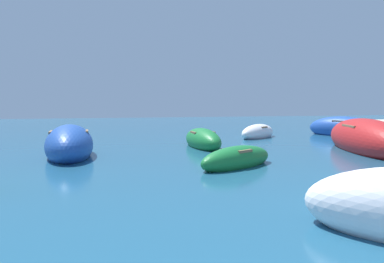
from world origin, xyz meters
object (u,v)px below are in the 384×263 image
(moored_boat_5, at_px, (203,140))
(moored_boat_2, at_px, (237,159))
(moored_boat_7, at_px, (258,133))
(moored_boat_8, at_px, (344,129))
(moored_boat_0, at_px, (366,139))
(moored_boat_1, at_px, (70,145))

(moored_boat_5, bearing_deg, moored_boat_2, -4.76)
(moored_boat_7, relative_size, moored_boat_8, 0.67)
(moored_boat_0, bearing_deg, moored_boat_8, -13.11)
(moored_boat_7, bearing_deg, moored_boat_8, 139.47)
(moored_boat_0, xyz_separation_m, moored_boat_5, (-6.39, 2.71, -0.18))
(moored_boat_2, bearing_deg, moored_boat_5, 58.54)
(moored_boat_7, xyz_separation_m, moored_boat_8, (5.50, -0.09, 0.14))
(moored_boat_5, xyz_separation_m, moored_boat_7, (4.08, 3.27, -0.03))
(moored_boat_0, xyz_separation_m, moored_boat_7, (-2.31, 5.97, -0.21))
(moored_boat_8, bearing_deg, moored_boat_7, 61.27)
(moored_boat_5, bearing_deg, moored_boat_8, 104.85)
(moored_boat_2, distance_m, moored_boat_8, 12.61)
(moored_boat_1, height_order, moored_boat_7, moored_boat_1)
(moored_boat_7, distance_m, moored_boat_8, 5.50)
(moored_boat_2, xyz_separation_m, moored_boat_8, (9.68, 8.08, 0.18))
(moored_boat_1, distance_m, moored_boat_2, 6.45)
(moored_boat_0, bearing_deg, moored_boat_5, 82.35)
(moored_boat_2, relative_size, moored_boat_7, 1.01)
(moored_boat_5, distance_m, moored_boat_8, 10.09)
(moored_boat_1, xyz_separation_m, moored_boat_5, (5.60, 1.53, -0.13))
(moored_boat_0, xyz_separation_m, moored_boat_8, (3.19, 5.88, -0.07))
(moored_boat_2, distance_m, moored_boat_5, 4.91)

